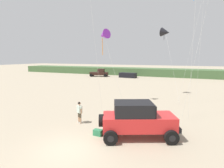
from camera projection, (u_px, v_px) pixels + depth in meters
name	position (u px, v px, depth m)	size (l,w,h in m)	color
ground_plane	(70.00, 150.00, 10.27)	(220.00, 220.00, 0.00)	tan
dune_ridge	(162.00, 72.00, 50.44)	(90.00, 6.59, 1.95)	#426038
jeep	(138.00, 119.00, 11.69)	(5.00, 3.96, 2.26)	red
person_watching	(80.00, 111.00, 14.29)	(0.58, 0.43, 1.67)	tan
cooler_box	(98.00, 133.00, 12.12)	(0.56, 0.36, 0.38)	#2D7F51
distant_pickup	(100.00, 73.00, 49.05)	(4.93, 3.43, 1.98)	black
distant_sedan	(128.00, 75.00, 46.32)	(4.20, 1.70, 1.20)	black
kite_orange_streamer	(104.00, 35.00, 18.97)	(3.58, 1.90, 7.79)	purple
kite_black_sled	(165.00, 32.00, 24.03)	(3.18, 5.34, 8.87)	black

